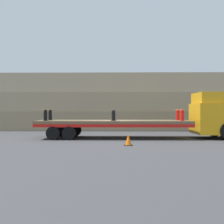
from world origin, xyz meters
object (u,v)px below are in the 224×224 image
Objects in this scene: fire_hydrant_black_near_0 at (45,115)px; fire_hydrant_red_far_2 at (178,115)px; fire_hydrant_black_near_1 at (113,115)px; truck_cab at (215,115)px; fire_hydrant_black_far_0 at (50,115)px; fire_hydrant_red_near_2 at (182,115)px; flatbed_trailer at (107,123)px; fire_hydrant_black_far_1 at (114,115)px; traffic_cone at (128,140)px.

fire_hydrant_red_far_2 is at bearing 7.39° from fire_hydrant_black_near_0.
fire_hydrant_black_near_1 is (4.40, 0.00, 0.00)m from fire_hydrant_black_near_0.
truck_cab is 4.12× the size of fire_hydrant_black_near_1.
fire_hydrant_black_far_0 is 8.88m from fire_hydrant_red_near_2.
fire_hydrant_black_near_0 is at bearing -171.74° from flatbed_trailer.
fire_hydrant_black_near_0 and fire_hydrant_black_near_1 have the same top height.
truck_cab is 4.12× the size of fire_hydrant_red_near_2.
fire_hydrant_red_far_2 is at bearing 14.54° from fire_hydrant_black_near_1.
fire_hydrant_red_far_2 is (-2.32, 0.57, -0.01)m from truck_cab.
fire_hydrant_red_near_2 is (4.87, -0.57, 0.55)m from flatbed_trailer.
truck_cab is at bearing -13.83° from fire_hydrant_red_far_2.
fire_hydrant_black_near_0 is 1.00× the size of fire_hydrant_red_far_2.
fire_hydrant_black_far_1 is at bearing 180.00° from fire_hydrant_red_far_2.
fire_hydrant_black_near_1 is 4.55m from fire_hydrant_red_far_2.
fire_hydrant_black_near_0 is 1.14m from fire_hydrant_black_far_0.
fire_hydrant_black_near_0 is at bearing 150.60° from traffic_cone.
fire_hydrant_black_far_1 is at bearing 101.26° from traffic_cone.
fire_hydrant_black_near_0 is at bearing -177.06° from truck_cab.
fire_hydrant_black_near_1 and fire_hydrant_red_near_2 have the same top height.
flatbed_trailer is 0.92m from fire_hydrant_black_far_1.
fire_hydrant_black_near_1 is at bearing -14.54° from fire_hydrant_black_far_0.
flatbed_trailer is 13.72× the size of fire_hydrant_red_far_2.
fire_hydrant_black_near_0 is 1.00× the size of fire_hydrant_red_near_2.
flatbed_trailer is 13.72× the size of fire_hydrant_red_near_2.
fire_hydrant_black_far_0 and fire_hydrant_black_near_1 have the same top height.
truck_cab reaches higher than flatbed_trailer.
fire_hydrant_red_near_2 is at bearing -6.69° from flatbed_trailer.
flatbed_trailer is 0.92m from fire_hydrant_black_near_1.
fire_hydrant_black_near_0 is 1.21× the size of traffic_cone.
fire_hydrant_black_near_0 is at bearing -165.46° from fire_hydrant_black_far_1.
flatbed_trailer is at bearing -8.26° from fire_hydrant_black_far_0.
truck_cab is 4.12× the size of fire_hydrant_black_far_0.
fire_hydrant_red_near_2 reaches higher than traffic_cone.
fire_hydrant_black_far_0 is (-11.12, 0.57, -0.01)m from truck_cab.
fire_hydrant_black_far_0 is at bearing 180.00° from fire_hydrant_red_far_2.
fire_hydrant_red_near_2 is (8.80, -1.14, 0.00)m from fire_hydrant_black_far_0.
fire_hydrant_red_far_2 is at bearing 90.00° from fire_hydrant_red_near_2.
fire_hydrant_black_far_1 reaches higher than flatbed_trailer.
flatbed_trailer is 13.72× the size of fire_hydrant_black_near_1.
truck_cab is 2.39m from fire_hydrant_red_near_2.
fire_hydrant_black_far_0 is 1.00× the size of fire_hydrant_black_far_1.
fire_hydrant_black_near_1 is 1.00× the size of fire_hydrant_red_far_2.
fire_hydrant_red_near_2 is 1.00× the size of fire_hydrant_red_far_2.
fire_hydrant_black_near_1 is at bearing 0.00° from fire_hydrant_black_near_0.
fire_hydrant_black_near_0 and fire_hydrant_black_far_1 have the same top height.
truck_cab is 6.98m from traffic_cone.
truck_cab is 11.14m from fire_hydrant_black_far_0.
fire_hydrant_black_near_0 is 4.55m from fire_hydrant_black_far_1.
truck_cab is 7.21m from flatbed_trailer.
fire_hydrant_black_near_0 is at bearing 180.00° from fire_hydrant_red_near_2.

